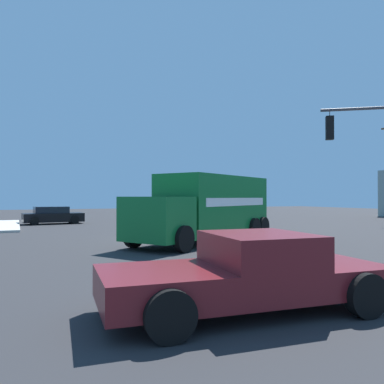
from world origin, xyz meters
name	(u,v)px	position (x,y,z in m)	size (l,w,h in m)	color
ground_plane	(176,239)	(0.00, 0.00, 0.00)	(100.00, 100.00, 0.00)	#2B2B2D
delivery_truck	(208,207)	(1.49, 0.99, 1.57)	(6.58, 8.61, 3.01)	#146B2D
pickup_maroon	(250,270)	(11.51, -3.26, 0.73)	(2.63, 5.36, 1.38)	maroon
sedan_black	(53,216)	(-13.51, -4.55, 0.63)	(2.29, 4.42, 1.31)	black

